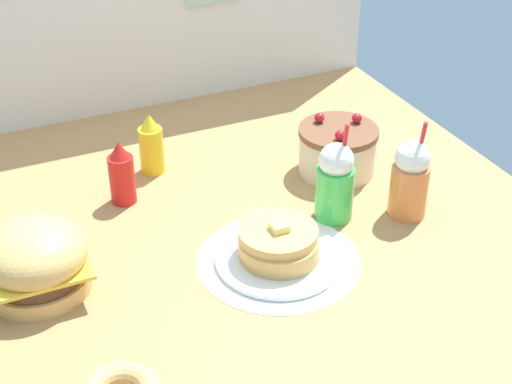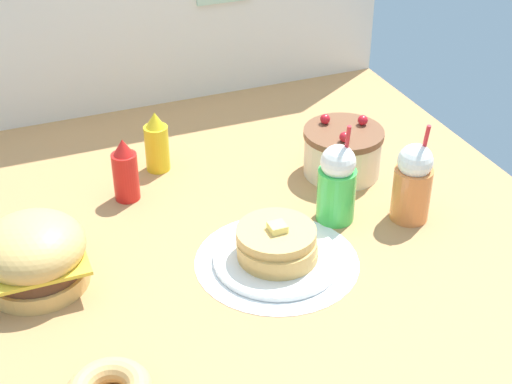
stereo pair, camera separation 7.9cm
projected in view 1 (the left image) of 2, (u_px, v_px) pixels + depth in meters
The scene contains 9 objects.
ground_plane at pixel (239, 258), 2.22m from camera, with size 2.01×2.12×0.02m, color #B27F4C.
doily_mat at pixel (279, 261), 2.19m from camera, with size 0.47×0.47×0.00m, color white.
burger at pixel (35, 260), 2.04m from camera, with size 0.28×0.28×0.20m.
pancake_stack at pixel (279, 248), 2.17m from camera, with size 0.36×0.36×0.13m.
layer_cake at pixel (337, 150), 2.58m from camera, with size 0.27×0.27×0.19m.
ketchup_bottle at pixel (122, 174), 2.41m from camera, with size 0.08×0.08×0.21m.
mustard_bottle at pixel (151, 145), 2.57m from camera, with size 0.08×0.08×0.21m.
cream_soda_cup at pixel (335, 182), 2.32m from camera, with size 0.12×0.12×0.32m.
orange_float_cup at pixel (410, 179), 2.33m from camera, with size 0.12×0.12×0.32m.
Camera 1 is at (-0.69, -1.64, 1.34)m, focal length 54.16 mm.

